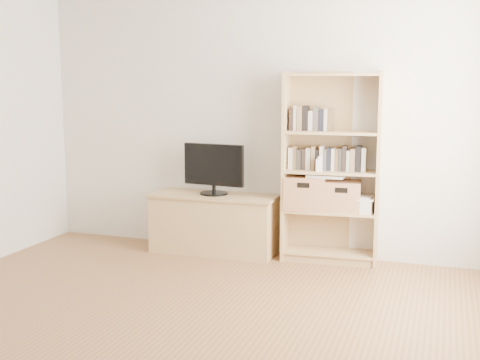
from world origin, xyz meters
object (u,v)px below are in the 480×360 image
at_px(baby_monitor, 319,165).
at_px(television, 214,169).
at_px(basket_left, 305,192).
at_px(basket_right, 342,196).
at_px(tv_stand, 214,224).
at_px(laptop, 326,176).
at_px(bookshelf, 331,168).

bearing_deg(baby_monitor, television, 165.15).
xyz_separation_m(television, baby_monitor, (1.03, -0.03, 0.09)).
xyz_separation_m(television, basket_left, (0.89, 0.05, -0.18)).
height_order(television, basket_left, television).
distance_m(basket_left, basket_right, 0.34).
height_order(tv_stand, basket_right, basket_right).
xyz_separation_m(tv_stand, laptop, (1.08, 0.06, 0.53)).
xyz_separation_m(tv_stand, baby_monitor, (1.03, -0.03, 0.63)).
bearing_deg(basket_left, tv_stand, 177.19).
distance_m(baby_monitor, basket_right, 0.36).
xyz_separation_m(baby_monitor, basket_left, (-0.14, 0.08, -0.27)).
bearing_deg(bookshelf, tv_stand, 179.37).
xyz_separation_m(tv_stand, bookshelf, (1.12, 0.07, 0.59)).
relative_size(television, laptop, 1.85).
bearing_deg(laptop, tv_stand, -177.90).
distance_m(bookshelf, baby_monitor, 0.14).
bearing_deg(baby_monitor, tv_stand, 165.15).
distance_m(bookshelf, television, 1.12).
height_order(basket_right, laptop, laptop).
height_order(baby_monitor, basket_right, baby_monitor).
xyz_separation_m(tv_stand, basket_right, (1.22, 0.07, 0.34)).
distance_m(basket_right, laptop, 0.23).
bearing_deg(basket_right, television, 177.64).
distance_m(baby_monitor, basket_left, 0.32).
xyz_separation_m(baby_monitor, basket_right, (0.20, 0.11, -0.29)).
height_order(bookshelf, baby_monitor, bookshelf).
relative_size(basket_left, basket_right, 1.12).
bearing_deg(television, basket_left, 9.44).
bearing_deg(baby_monitor, basket_left, 137.06).
height_order(tv_stand, bookshelf, bookshelf).
xyz_separation_m(bookshelf, laptop, (-0.04, -0.01, -0.07)).
bearing_deg(bookshelf, baby_monitor, -135.00).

